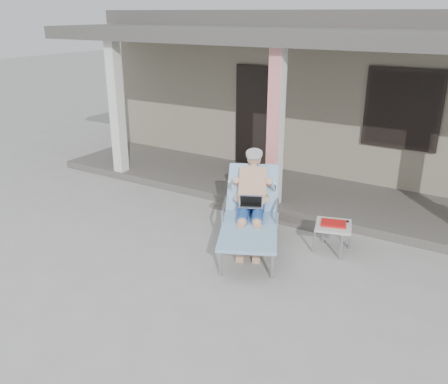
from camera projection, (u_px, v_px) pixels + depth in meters
The scene contains 7 objects.
ground at pixel (205, 263), 6.56m from camera, with size 60.00×60.00×0.00m, color #9E9E99.
house at pixel (355, 84), 11.16m from camera, with size 10.40×5.40×3.30m.
porch_deck at pixel (292, 192), 8.93m from camera, with size 10.00×2.00×0.15m, color #605B56.
porch_overhang at pixel (299, 42), 7.93m from camera, with size 10.00×2.30×2.85m.
porch_step at pixel (265, 215), 8.03m from camera, with size 2.00×0.30×0.07m, color #605B56.
lounger at pixel (251, 191), 6.87m from camera, with size 1.54×2.12×1.34m.
side_table at pixel (333, 227), 6.78m from camera, with size 0.62×0.62×0.45m.
Camera 1 is at (3.23, -4.80, 3.25)m, focal length 38.00 mm.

